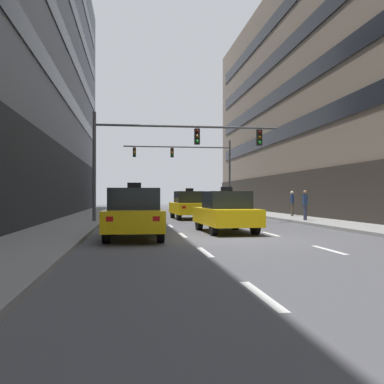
{
  "coord_description": "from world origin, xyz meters",
  "views": [
    {
      "loc": [
        -3.55,
        -14.29,
        1.44
      ],
      "look_at": [
        0.78,
        17.27,
        1.71
      ],
      "focal_mm": 41.92,
      "sensor_mm": 36.0,
      "label": 1
    }
  ],
  "objects_px": {
    "taxi_driving_4": "(134,200)",
    "pedestrian_1": "(292,202)",
    "traffic_signal_0": "(165,145)",
    "taxi_driving_3": "(189,205)",
    "pedestrian_0": "(305,203)",
    "taxi_driving_1": "(134,204)",
    "traffic_signal_1": "(193,161)",
    "taxi_driving_2": "(226,212)",
    "taxi_driving_0": "(134,214)"
  },
  "relations": [
    {
      "from": "taxi_driving_4",
      "to": "pedestrian_0",
      "type": "xyz_separation_m",
      "value": [
        8.97,
        -18.86,
        0.01
      ]
    },
    {
      "from": "taxi_driving_3",
      "to": "traffic_signal_0",
      "type": "relative_size",
      "value": 0.47
    },
    {
      "from": "taxi_driving_4",
      "to": "pedestrian_0",
      "type": "relative_size",
      "value": 2.73
    },
    {
      "from": "traffic_signal_1",
      "to": "pedestrian_1",
      "type": "distance_m",
      "value": 13.73
    },
    {
      "from": "taxi_driving_1",
      "to": "taxi_driving_3",
      "type": "xyz_separation_m",
      "value": [
        3.28,
        -7.08,
        0.06
      ]
    },
    {
      "from": "taxi_driving_1",
      "to": "taxi_driving_4",
      "type": "distance_m",
      "value": 7.34
    },
    {
      "from": "taxi_driving_0",
      "to": "traffic_signal_1",
      "type": "height_order",
      "value": "traffic_signal_1"
    },
    {
      "from": "taxi_driving_3",
      "to": "traffic_signal_1",
      "type": "bearing_deg",
      "value": 81.03
    },
    {
      "from": "pedestrian_0",
      "to": "traffic_signal_0",
      "type": "bearing_deg",
      "value": 175.27
    },
    {
      "from": "taxi_driving_0",
      "to": "traffic_signal_0",
      "type": "height_order",
      "value": "traffic_signal_0"
    },
    {
      "from": "taxi_driving_3",
      "to": "traffic_signal_0",
      "type": "xyz_separation_m",
      "value": [
        -1.8,
        -3.82,
        3.26
      ]
    },
    {
      "from": "taxi_driving_1",
      "to": "taxi_driving_4",
      "type": "relative_size",
      "value": 0.98
    },
    {
      "from": "traffic_signal_1",
      "to": "pedestrian_0",
      "type": "xyz_separation_m",
      "value": [
        3.68,
        -17.12,
        -3.56
      ]
    },
    {
      "from": "traffic_signal_0",
      "to": "pedestrian_1",
      "type": "xyz_separation_m",
      "value": [
        8.51,
        4.1,
        -3.04
      ]
    },
    {
      "from": "taxi_driving_2",
      "to": "taxi_driving_4",
      "type": "height_order",
      "value": "taxi_driving_4"
    },
    {
      "from": "traffic_signal_0",
      "to": "taxi_driving_2",
      "type": "bearing_deg",
      "value": -73.07
    },
    {
      "from": "taxi_driving_3",
      "to": "pedestrian_0",
      "type": "xyz_separation_m",
      "value": [
        5.68,
        -4.44,
        0.21
      ]
    },
    {
      "from": "taxi_driving_4",
      "to": "pedestrian_1",
      "type": "distance_m",
      "value": 17.33
    },
    {
      "from": "pedestrian_0",
      "to": "pedestrian_1",
      "type": "height_order",
      "value": "pedestrian_1"
    },
    {
      "from": "taxi_driving_0",
      "to": "pedestrian_1",
      "type": "height_order",
      "value": "taxi_driving_0"
    },
    {
      "from": "taxi_driving_4",
      "to": "pedestrian_1",
      "type": "xyz_separation_m",
      "value": [
        10.01,
        -14.14,
        0.02
      ]
    },
    {
      "from": "traffic_signal_0",
      "to": "pedestrian_0",
      "type": "distance_m",
      "value": 8.1
    },
    {
      "from": "taxi_driving_4",
      "to": "traffic_signal_0",
      "type": "xyz_separation_m",
      "value": [
        1.5,
        -18.25,
        3.06
      ]
    },
    {
      "from": "taxi_driving_1",
      "to": "taxi_driving_2",
      "type": "xyz_separation_m",
      "value": [
        3.41,
        -17.22,
        0.01
      ]
    },
    {
      "from": "taxi_driving_2",
      "to": "taxi_driving_4",
      "type": "relative_size",
      "value": 1.0
    },
    {
      "from": "taxi_driving_0",
      "to": "taxi_driving_3",
      "type": "bearing_deg",
      "value": 74.31
    },
    {
      "from": "taxi_driving_2",
      "to": "taxi_driving_3",
      "type": "relative_size",
      "value": 0.94
    },
    {
      "from": "taxi_driving_2",
      "to": "taxi_driving_1",
      "type": "bearing_deg",
      "value": 101.19
    },
    {
      "from": "taxi_driving_3",
      "to": "pedestrian_0",
      "type": "relative_size",
      "value": 2.91
    },
    {
      "from": "taxi_driving_2",
      "to": "pedestrian_1",
      "type": "height_order",
      "value": "taxi_driving_2"
    },
    {
      "from": "taxi_driving_3",
      "to": "traffic_signal_1",
      "type": "distance_m",
      "value": 13.38
    },
    {
      "from": "taxi_driving_2",
      "to": "traffic_signal_0",
      "type": "bearing_deg",
      "value": 106.93
    },
    {
      "from": "taxi_driving_2",
      "to": "traffic_signal_0",
      "type": "relative_size",
      "value": 0.45
    },
    {
      "from": "taxi_driving_0",
      "to": "traffic_signal_1",
      "type": "relative_size",
      "value": 0.47
    },
    {
      "from": "taxi_driving_2",
      "to": "pedestrian_1",
      "type": "relative_size",
      "value": 2.72
    },
    {
      "from": "traffic_signal_1",
      "to": "traffic_signal_0",
      "type": "bearing_deg",
      "value": -102.96
    },
    {
      "from": "traffic_signal_0",
      "to": "traffic_signal_1",
      "type": "distance_m",
      "value": 16.94
    },
    {
      "from": "taxi_driving_3",
      "to": "pedestrian_1",
      "type": "bearing_deg",
      "value": 2.39
    },
    {
      "from": "taxi_driving_2",
      "to": "pedestrian_0",
      "type": "distance_m",
      "value": 7.96
    },
    {
      "from": "traffic_signal_1",
      "to": "taxi_driving_1",
      "type": "bearing_deg",
      "value": -133.37
    },
    {
      "from": "pedestrian_0",
      "to": "taxi_driving_2",
      "type": "bearing_deg",
      "value": -134.32
    },
    {
      "from": "taxi_driving_1",
      "to": "pedestrian_0",
      "type": "xyz_separation_m",
      "value": [
        8.96,
        -11.53,
        0.28
      ]
    },
    {
      "from": "taxi_driving_2",
      "to": "traffic_signal_0",
      "type": "distance_m",
      "value": 7.38
    },
    {
      "from": "taxi_driving_0",
      "to": "taxi_driving_2",
      "type": "xyz_separation_m",
      "value": [
        3.57,
        2.13,
        -0.04
      ]
    },
    {
      "from": "taxi_driving_2",
      "to": "taxi_driving_3",
      "type": "distance_m",
      "value": 10.13
    },
    {
      "from": "taxi_driving_1",
      "to": "taxi_driving_2",
      "type": "bearing_deg",
      "value": -78.81
    },
    {
      "from": "pedestrian_0",
      "to": "taxi_driving_1",
      "type": "bearing_deg",
      "value": 127.87
    },
    {
      "from": "taxi_driving_4",
      "to": "pedestrian_0",
      "type": "bearing_deg",
      "value": -64.56
    },
    {
      "from": "pedestrian_1",
      "to": "taxi_driving_4",
      "type": "bearing_deg",
      "value": 125.28
    },
    {
      "from": "taxi_driving_1",
      "to": "taxi_driving_2",
      "type": "relative_size",
      "value": 0.98
    }
  ]
}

